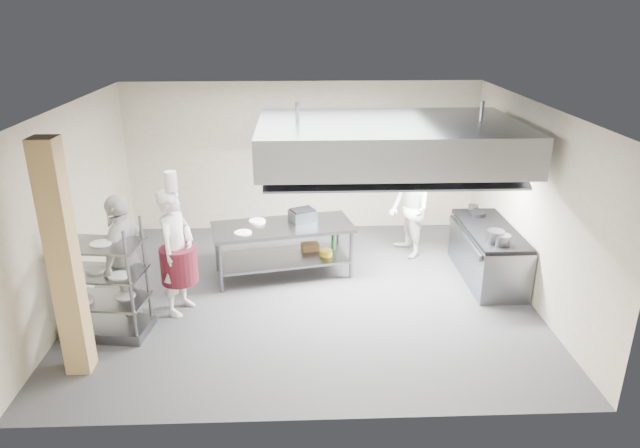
{
  "coord_description": "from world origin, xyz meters",
  "views": [
    {
      "loc": [
        -0.1,
        -8.18,
        4.34
      ],
      "look_at": [
        0.23,
        0.2,
        1.13
      ],
      "focal_mm": 32.0,
      "sensor_mm": 36.0,
      "label": 1
    }
  ],
  "objects_px": {
    "griddle": "(303,216)",
    "stockpot": "(495,236)",
    "chef_head": "(177,252)",
    "chef_line": "(409,210)",
    "pass_rack": "(103,279)",
    "cooking_range": "(488,254)",
    "island": "(283,250)",
    "chef_plating": "(124,259)"
  },
  "relations": [
    {
      "from": "chef_head",
      "to": "chef_plating",
      "type": "xyz_separation_m",
      "value": [
        -0.7,
        -0.21,
        0.0
      ]
    },
    {
      "from": "cooking_range",
      "to": "stockpot",
      "type": "distance_m",
      "value": 0.84
    },
    {
      "from": "pass_rack",
      "to": "cooking_range",
      "type": "height_order",
      "value": "pass_rack"
    },
    {
      "from": "griddle",
      "to": "stockpot",
      "type": "height_order",
      "value": "griddle"
    },
    {
      "from": "pass_rack",
      "to": "stockpot",
      "type": "distance_m",
      "value": 5.83
    },
    {
      "from": "cooking_range",
      "to": "stockpot",
      "type": "bearing_deg",
      "value": -102.41
    },
    {
      "from": "island",
      "to": "pass_rack",
      "type": "bearing_deg",
      "value": -155.2
    },
    {
      "from": "griddle",
      "to": "chef_head",
      "type": "bearing_deg",
      "value": -169.12
    },
    {
      "from": "pass_rack",
      "to": "griddle",
      "type": "xyz_separation_m",
      "value": [
        2.77,
        1.95,
        0.17
      ]
    },
    {
      "from": "pass_rack",
      "to": "chef_head",
      "type": "xyz_separation_m",
      "value": [
        0.9,
        0.6,
        0.13
      ]
    },
    {
      "from": "island",
      "to": "stockpot",
      "type": "height_order",
      "value": "stockpot"
    },
    {
      "from": "chef_head",
      "to": "chef_line",
      "type": "height_order",
      "value": "chef_head"
    },
    {
      "from": "chef_line",
      "to": "griddle",
      "type": "relative_size",
      "value": 4.27
    },
    {
      "from": "chef_head",
      "to": "chef_line",
      "type": "xyz_separation_m",
      "value": [
        3.8,
        1.94,
        -0.09
      ]
    },
    {
      "from": "chef_head",
      "to": "griddle",
      "type": "relative_size",
      "value": 4.69
    },
    {
      "from": "pass_rack",
      "to": "chef_plating",
      "type": "bearing_deg",
      "value": 70.1
    },
    {
      "from": "pass_rack",
      "to": "cooking_range",
      "type": "bearing_deg",
      "value": 22.08
    },
    {
      "from": "chef_line",
      "to": "chef_plating",
      "type": "xyz_separation_m",
      "value": [
        -4.5,
        -2.16,
        0.09
      ]
    },
    {
      "from": "cooking_range",
      "to": "chef_head",
      "type": "height_order",
      "value": "chef_head"
    },
    {
      "from": "chef_line",
      "to": "griddle",
      "type": "xyz_separation_m",
      "value": [
        -1.94,
        -0.59,
        0.13
      ]
    },
    {
      "from": "cooking_range",
      "to": "chef_line",
      "type": "height_order",
      "value": "chef_line"
    },
    {
      "from": "chef_line",
      "to": "island",
      "type": "bearing_deg",
      "value": -86.75
    },
    {
      "from": "chef_head",
      "to": "stockpot",
      "type": "bearing_deg",
      "value": -66.83
    },
    {
      "from": "chef_head",
      "to": "chef_plating",
      "type": "distance_m",
      "value": 0.73
    },
    {
      "from": "chef_plating",
      "to": "stockpot",
      "type": "bearing_deg",
      "value": 104.28
    },
    {
      "from": "island",
      "to": "cooking_range",
      "type": "xyz_separation_m",
      "value": [
        3.46,
        -0.24,
        -0.04
      ]
    },
    {
      "from": "cooking_range",
      "to": "griddle",
      "type": "height_order",
      "value": "griddle"
    },
    {
      "from": "island",
      "to": "chef_plating",
      "type": "bearing_deg",
      "value": -159.44
    },
    {
      "from": "island",
      "to": "chef_line",
      "type": "height_order",
      "value": "chef_line"
    },
    {
      "from": "chef_plating",
      "to": "stockpot",
      "type": "relative_size",
      "value": 7.03
    },
    {
      "from": "island",
      "to": "cooking_range",
      "type": "height_order",
      "value": "island"
    },
    {
      "from": "stockpot",
      "to": "cooking_range",
      "type": "bearing_deg",
      "value": 77.59
    },
    {
      "from": "cooking_range",
      "to": "chef_plating",
      "type": "xyz_separation_m",
      "value": [
        -5.68,
        -1.16,
        0.55
      ]
    },
    {
      "from": "cooking_range",
      "to": "pass_rack",
      "type": "bearing_deg",
      "value": -165.27
    },
    {
      "from": "chef_plating",
      "to": "cooking_range",
      "type": "bearing_deg",
      "value": 109.99
    },
    {
      "from": "stockpot",
      "to": "island",
      "type": "bearing_deg",
      "value": 165.97
    },
    {
      "from": "griddle",
      "to": "chef_line",
      "type": "bearing_deg",
      "value": -7.98
    },
    {
      "from": "pass_rack",
      "to": "chef_line",
      "type": "height_order",
      "value": "chef_line"
    },
    {
      "from": "chef_head",
      "to": "griddle",
      "type": "height_order",
      "value": "chef_head"
    },
    {
      "from": "griddle",
      "to": "pass_rack",
      "type": "bearing_deg",
      "value": -169.8
    },
    {
      "from": "island",
      "to": "pass_rack",
      "type": "relative_size",
      "value": 1.39
    },
    {
      "from": "cooking_range",
      "to": "chef_head",
      "type": "distance_m",
      "value": 5.1
    }
  ]
}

